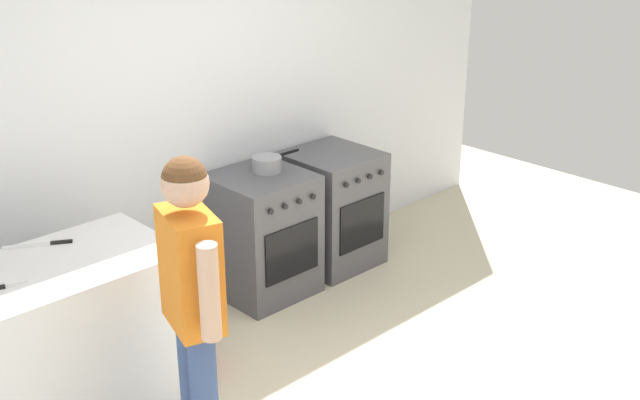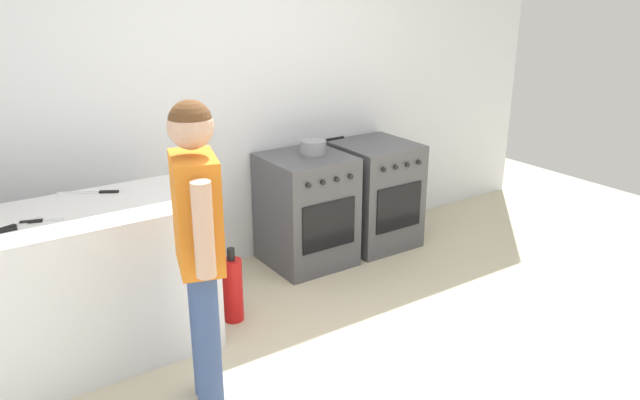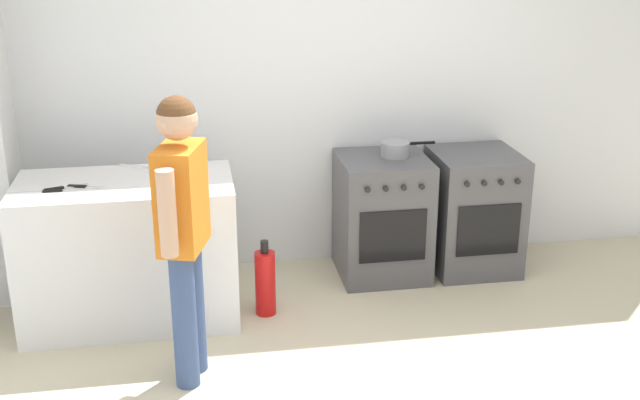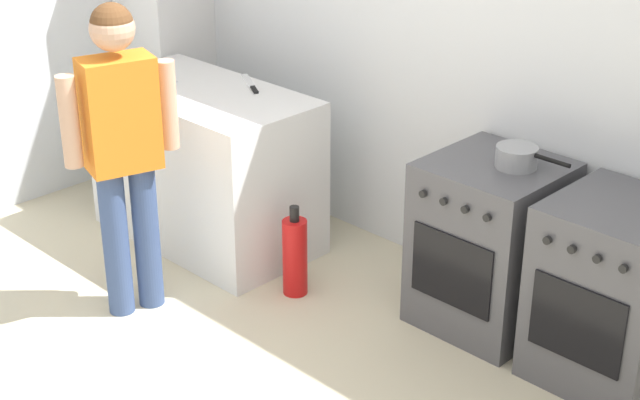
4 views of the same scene
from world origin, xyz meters
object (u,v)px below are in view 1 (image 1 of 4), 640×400
Objects in this scene: knife_paring at (0,288)px; knife_bread at (40,244)px; oven_right at (332,208)px; fire_extinguisher at (200,335)px; person at (192,293)px; pot at (267,164)px; oven_left at (262,234)px.

knife_bread is at bearing 42.21° from knife_paring.
fire_extinguisher is (-1.53, -0.48, -0.21)m from oven_right.
person is at bearing -77.37° from knife_bread.
pot is at bearing 13.24° from knife_paring.
pot is 1.67m from knife_bread.
oven_left is at bearing 4.52° from knife_bread.
knife_bread is at bearing -175.48° from oven_left.
oven_left is 1.65m from knife_bread.
oven_left is 1.84m from person.
fire_extinguisher is at bearing -152.02° from pot.
knife_bread is 1.05m from person.
pot is 2.07m from knife_paring.
oven_left is 1.70× the size of fire_extinguisher.
pot is (0.09, 0.03, 0.47)m from oven_left.
oven_left and oven_right have the same top height.
fire_extinguisher is at bearing -26.53° from knife_bread.
oven_left is 2.04m from knife_paring.
person is at bearing -139.59° from oven_left.
oven_right is 2.26× the size of pot.
pot reaches higher than knife_paring.
oven_right is at bearing 29.71° from person.
pot is 0.24× the size of person.
knife_paring is 0.47m from knife_bread.
knife_bread is (0.35, 0.32, -0.00)m from knife_paring.
fire_extinguisher is at bearing -1.85° from knife_paring.
knife_bread is at bearing -174.65° from pot.
oven_right is 1.62m from fire_extinguisher.
knife_bread is (-1.58, -0.12, 0.48)m from oven_left.
fire_extinguisher is (-0.96, -0.51, -0.68)m from pot.
pot reaches higher than knife_bread.
pot is 0.75× the size of fire_extinguisher.
knife_paring is at bearing -170.29° from oven_right.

